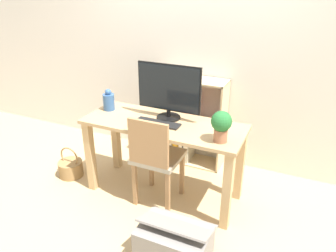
% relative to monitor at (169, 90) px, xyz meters
% --- Properties ---
extents(ground_plane, '(10.00, 10.00, 0.00)m').
position_rel_monitor_xyz_m(ground_plane, '(-0.00, -0.12, -1.01)').
color(ground_plane, tan).
extents(wall_back, '(8.00, 0.05, 2.60)m').
position_rel_monitor_xyz_m(wall_back, '(-0.00, 0.73, 0.29)').
color(wall_back, silver).
rests_on(wall_back, ground_plane).
extents(desk, '(1.44, 0.55, 0.74)m').
position_rel_monitor_xyz_m(desk, '(-0.00, -0.12, -0.42)').
color(desk, tan).
rests_on(desk, ground_plane).
extents(monitor, '(0.59, 0.21, 0.50)m').
position_rel_monitor_xyz_m(monitor, '(0.00, 0.00, 0.00)').
color(monitor, black).
rests_on(monitor, desk).
extents(keyboard, '(0.40, 0.12, 0.02)m').
position_rel_monitor_xyz_m(keyboard, '(-0.04, -0.16, -0.26)').
color(keyboard, black).
rests_on(keyboard, desk).
extents(vase, '(0.11, 0.11, 0.21)m').
position_rel_monitor_xyz_m(vase, '(-0.60, -0.06, -0.18)').
color(vase, '#33598C').
rests_on(vase, desk).
extents(potted_plant, '(0.16, 0.16, 0.25)m').
position_rel_monitor_xyz_m(potted_plant, '(0.55, -0.25, -0.12)').
color(potted_plant, '#9E6647').
rests_on(potted_plant, desk).
extents(chair, '(0.40, 0.40, 0.88)m').
position_rel_monitor_xyz_m(chair, '(-0.00, -0.28, -0.52)').
color(chair, '#9E937F').
rests_on(chair, ground_plane).
extents(bookshelf, '(0.73, 0.28, 0.96)m').
position_rel_monitor_xyz_m(bookshelf, '(-0.10, 0.56, -0.55)').
color(bookshelf, '#D8BC8C').
rests_on(bookshelf, ground_plane).
extents(basket, '(0.25, 0.25, 0.33)m').
position_rel_monitor_xyz_m(basket, '(-1.02, -0.25, -0.92)').
color(basket, '#997547').
rests_on(basket, ground_plane).
extents(storage_box, '(0.53, 0.39, 0.35)m').
position_rel_monitor_xyz_m(storage_box, '(0.42, -0.82, -0.87)').
color(storage_box, gray).
rests_on(storage_box, ground_plane).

